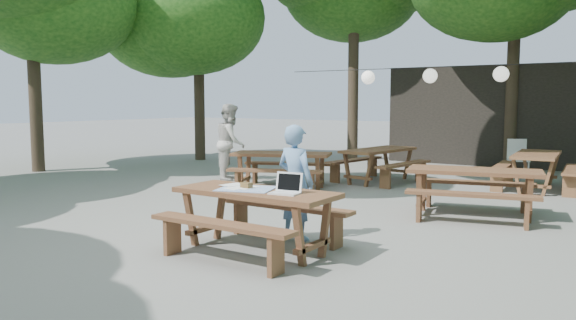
% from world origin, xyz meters
% --- Properties ---
extents(ground, '(80.00, 80.00, 0.00)m').
position_xyz_m(ground, '(0.00, 0.00, 0.00)').
color(ground, slate).
rests_on(ground, ground).
extents(pavilion, '(6.00, 3.00, 2.80)m').
position_xyz_m(pavilion, '(0.50, 10.50, 1.40)').
color(pavilion, black).
rests_on(pavilion, ground).
extents(main_picnic_table, '(2.00, 1.58, 0.75)m').
position_xyz_m(main_picnic_table, '(0.40, -1.60, 0.39)').
color(main_picnic_table, '#4C2B1B').
rests_on(main_picnic_table, ground).
extents(picnic_table_nw, '(2.35, 2.17, 0.75)m').
position_xyz_m(picnic_table_nw, '(-2.11, 2.61, 0.39)').
color(picnic_table_nw, '#4C2B1B').
rests_on(picnic_table_nw, ground).
extents(picnic_table_ne, '(2.21, 1.97, 0.75)m').
position_xyz_m(picnic_table_ne, '(2.00, 1.93, 0.39)').
color(picnic_table_ne, '#4C2B1B').
rests_on(picnic_table_ne, ground).
extents(picnic_table_far_w, '(1.83, 2.10, 0.75)m').
position_xyz_m(picnic_table_far_w, '(-0.85, 4.61, 0.39)').
color(picnic_table_far_w, '#4C2B1B').
rests_on(picnic_table_far_w, ground).
extents(picnic_table_far_e, '(1.73, 2.06, 0.75)m').
position_xyz_m(picnic_table_far_e, '(2.31, 5.41, 0.39)').
color(picnic_table_far_e, '#4C2B1B').
rests_on(picnic_table_far_e, ground).
extents(woman, '(0.59, 0.42, 1.51)m').
position_xyz_m(woman, '(0.47, -0.83, 0.76)').
color(woman, '#6C97C6').
rests_on(woman, ground).
extents(second_person, '(1.01, 1.07, 1.75)m').
position_xyz_m(second_person, '(-3.81, 3.03, 0.88)').
color(second_person, silver).
rests_on(second_person, ground).
extents(plastic_chair, '(0.58, 0.58, 0.90)m').
position_xyz_m(plastic_chair, '(1.58, 7.27, 0.26)').
color(plastic_chair, silver).
rests_on(plastic_chair, ground).
extents(laptop, '(0.36, 0.30, 0.24)m').
position_xyz_m(laptop, '(0.85, -1.61, 0.81)').
color(laptop, white).
rests_on(laptop, main_picnic_table).
extents(tabletop_clutter, '(0.83, 0.72, 0.08)m').
position_xyz_m(tabletop_clutter, '(0.24, -1.60, 0.76)').
color(tabletop_clutter, '#3362AF').
rests_on(tabletop_clutter, main_picnic_table).
extents(paper_lanterns, '(9.00, 0.34, 0.38)m').
position_xyz_m(paper_lanterns, '(-0.19, 6.00, 2.40)').
color(paper_lanterns, black).
rests_on(paper_lanterns, ground).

